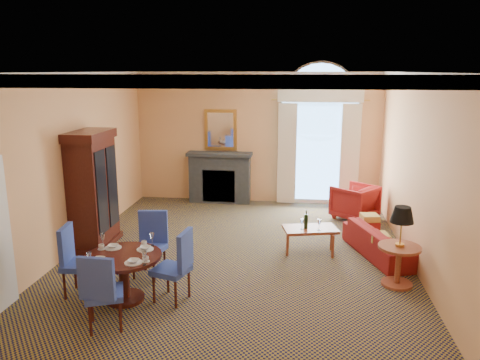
# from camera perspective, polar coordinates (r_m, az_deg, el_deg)

# --- Properties ---
(ground) EXTENTS (7.50, 7.50, 0.00)m
(ground) POSITION_cam_1_polar(r_m,az_deg,el_deg) (8.37, -0.44, -9.48)
(ground) COLOR #12133B
(ground) RESTS_ON ground
(room_envelope) EXTENTS (6.04, 7.52, 3.45)m
(room_envelope) POSITION_cam_1_polar(r_m,az_deg,el_deg) (8.42, -0.03, 8.31)
(room_envelope) COLOR #EBAD70
(room_envelope) RESTS_ON ground
(armoire) EXTENTS (0.62, 1.11, 2.17)m
(armoire) POSITION_cam_1_polar(r_m,az_deg,el_deg) (9.06, -17.52, -1.35)
(armoire) COLOR black
(armoire) RESTS_ON ground
(dining_table) EXTENTS (1.09, 1.09, 0.89)m
(dining_table) POSITION_cam_1_polar(r_m,az_deg,el_deg) (6.95, -14.00, -10.18)
(dining_table) COLOR black
(dining_table) RESTS_ON ground
(dining_chair_north) EXTENTS (0.54, 0.54, 1.04)m
(dining_chair_north) POSITION_cam_1_polar(r_m,az_deg,el_deg) (7.69, -10.81, -7.10)
(dining_chair_north) COLOR #273E9C
(dining_chair_north) RESTS_ON ground
(dining_chair_south) EXTENTS (0.60, 0.60, 1.04)m
(dining_chair_south) POSITION_cam_1_polar(r_m,az_deg,el_deg) (6.22, -16.61, -12.50)
(dining_chair_south) COLOR #273E9C
(dining_chair_south) RESTS_ON ground
(dining_chair_east) EXTENTS (0.58, 0.58, 1.04)m
(dining_chair_east) POSITION_cam_1_polar(r_m,az_deg,el_deg) (6.77, -7.58, -9.83)
(dining_chair_east) COLOR #273E9C
(dining_chair_east) RESTS_ON ground
(dining_chair_west) EXTENTS (0.51, 0.50, 1.04)m
(dining_chair_west) POSITION_cam_1_polar(r_m,az_deg,el_deg) (7.32, -19.61, -8.72)
(dining_chair_west) COLOR #273E9C
(dining_chair_west) RESTS_ON ground
(sofa) EXTENTS (1.25, 1.92, 0.52)m
(sofa) POSITION_cam_1_polar(r_m,az_deg,el_deg) (8.77, 16.87, -7.17)
(sofa) COLOR maroon
(sofa) RESTS_ON ground
(armchair) EXTENTS (1.18, 1.17, 0.77)m
(armchair) POSITION_cam_1_polar(r_m,az_deg,el_deg) (10.69, 13.79, -2.61)
(armchair) COLOR maroon
(armchair) RESTS_ON ground
(coffee_table) EXTENTS (1.04, 0.73, 0.82)m
(coffee_table) POSITION_cam_1_polar(r_m,az_deg,el_deg) (8.53, 8.53, -6.02)
(coffee_table) COLOR #97472D
(coffee_table) RESTS_ON ground
(side_table) EXTENTS (0.64, 0.64, 1.23)m
(side_table) POSITION_cam_1_polar(r_m,az_deg,el_deg) (7.50, 18.96, -6.67)
(side_table) COLOR #97472D
(side_table) RESTS_ON ground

